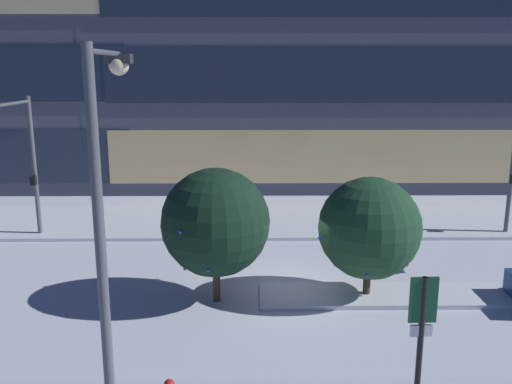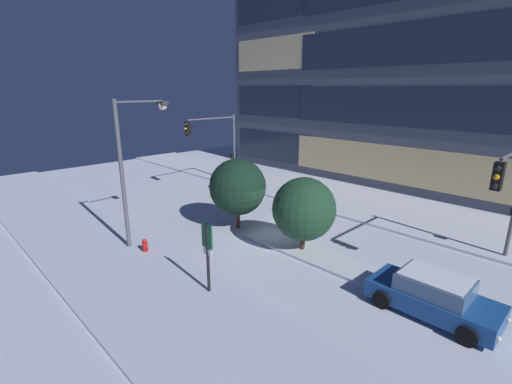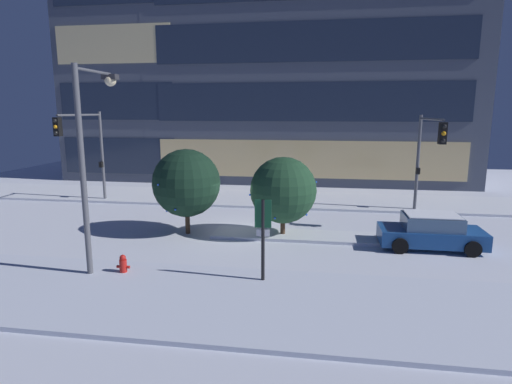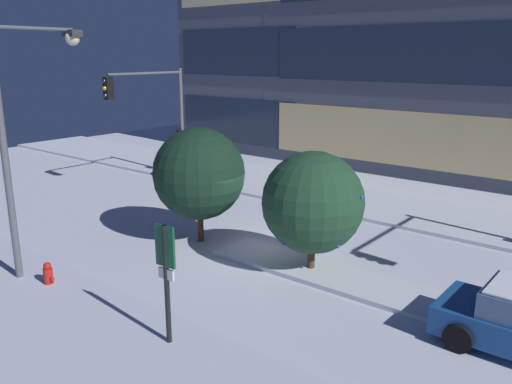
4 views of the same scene
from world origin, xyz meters
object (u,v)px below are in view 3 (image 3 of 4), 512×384
at_px(parking_info_sign, 263,230).
at_px(decorated_tree_median, 283,190).
at_px(traffic_light_corner_far_left, 85,142).
at_px(car_near, 431,232).
at_px(traffic_light_corner_far_right, 427,148).
at_px(street_lamp_arched, 92,140).
at_px(fire_hydrant, 123,266).
at_px(decorated_tree_left_of_median, 186,183).

height_order(parking_info_sign, decorated_tree_median, decorated_tree_median).
bearing_deg(traffic_light_corner_far_left, decorated_tree_median, 70.24).
height_order(car_near, traffic_light_corner_far_right, traffic_light_corner_far_right).
relative_size(traffic_light_corner_far_right, parking_info_sign, 1.91).
distance_m(car_near, traffic_light_corner_far_right, 5.97).
xyz_separation_m(traffic_light_corner_far_right, decorated_tree_median, (-7.15, -4.28, -1.67)).
bearing_deg(street_lamp_arched, parking_info_sign, -95.41).
bearing_deg(fire_hydrant, traffic_light_corner_far_right, 38.90).
relative_size(traffic_light_corner_far_left, parking_info_sign, 1.97).
xyz_separation_m(traffic_light_corner_far_right, decorated_tree_left_of_median, (-11.68, -4.46, -1.43)).
height_order(car_near, street_lamp_arched, street_lamp_arched).
bearing_deg(traffic_light_corner_far_right, car_near, -8.79).
height_order(traffic_light_corner_far_right, street_lamp_arched, street_lamp_arched).
height_order(traffic_light_corner_far_right, fire_hydrant, traffic_light_corner_far_right).
bearing_deg(parking_info_sign, street_lamp_arched, 83.41).
bearing_deg(traffic_light_corner_far_left, car_near, 74.60).
bearing_deg(car_near, street_lamp_arched, -160.88).
distance_m(car_near, decorated_tree_left_of_median, 11.06).
bearing_deg(fire_hydrant, decorated_tree_median, 47.64).
bearing_deg(parking_info_sign, fire_hydrant, 88.02).
relative_size(car_near, decorated_tree_median, 1.17).
relative_size(traffic_light_corner_far_right, decorated_tree_median, 1.49).
relative_size(traffic_light_corner_far_left, fire_hydrant, 7.39).
bearing_deg(traffic_light_corner_far_right, traffic_light_corner_far_left, -90.35).
xyz_separation_m(car_near, decorated_tree_median, (-6.37, 0.73, 1.49)).
xyz_separation_m(traffic_light_corner_far_right, fire_hydrant, (-12.30, -9.92, -3.50)).
xyz_separation_m(decorated_tree_median, decorated_tree_left_of_median, (-4.54, -0.18, 0.24)).
distance_m(street_lamp_arched, decorated_tree_median, 8.52).
xyz_separation_m(traffic_light_corner_far_left, street_lamp_arched, (5.97, -9.56, 0.79)).
xyz_separation_m(traffic_light_corner_far_left, traffic_light_corner_far_right, (19.39, -0.12, -0.11)).
distance_m(decorated_tree_median, decorated_tree_left_of_median, 4.55).
relative_size(car_near, traffic_light_corner_far_right, 0.78).
xyz_separation_m(street_lamp_arched, decorated_tree_left_of_median, (1.73, 4.98, -2.33)).
xyz_separation_m(car_near, street_lamp_arched, (-12.64, -4.43, 4.06)).
bearing_deg(traffic_light_corner_far_right, parking_info_sign, -36.51).
distance_m(traffic_light_corner_far_right, decorated_tree_left_of_median, 12.59).
xyz_separation_m(fire_hydrant, decorated_tree_median, (5.15, 5.64, 1.83)).
bearing_deg(car_near, traffic_light_corner_far_left, 164.39).
relative_size(street_lamp_arched, decorated_tree_left_of_median, 1.80).
height_order(street_lamp_arched, parking_info_sign, street_lamp_arched).
bearing_deg(fire_hydrant, street_lamp_arched, 156.81).
bearing_deg(street_lamp_arched, fire_hydrant, -114.62).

